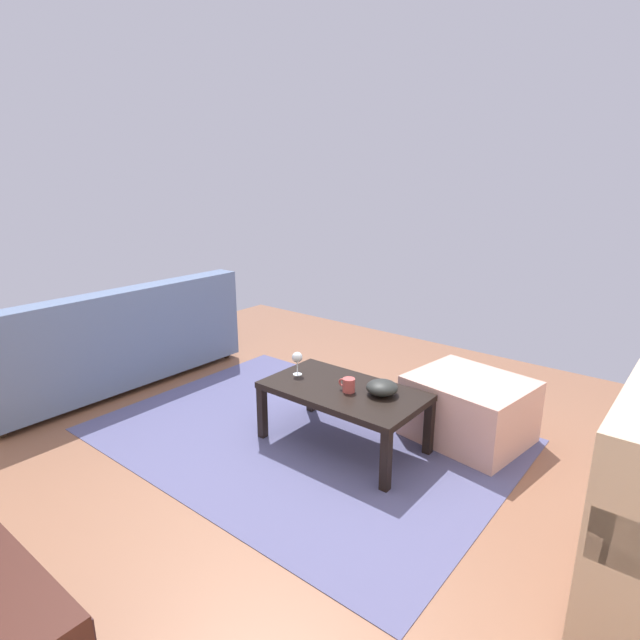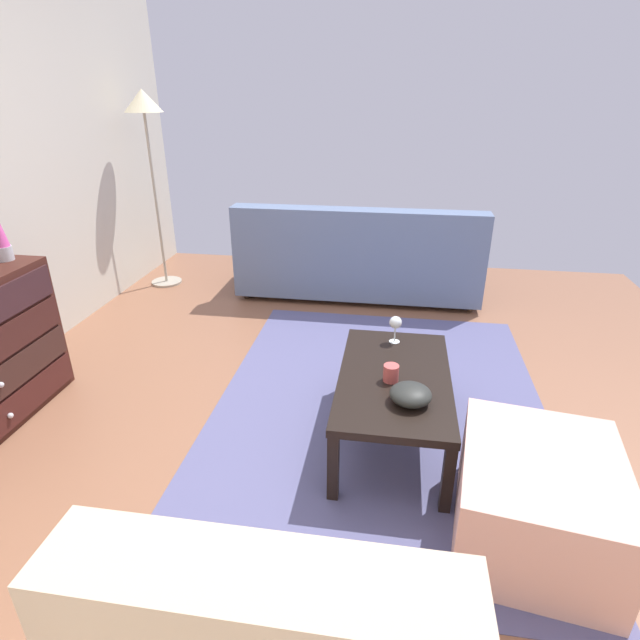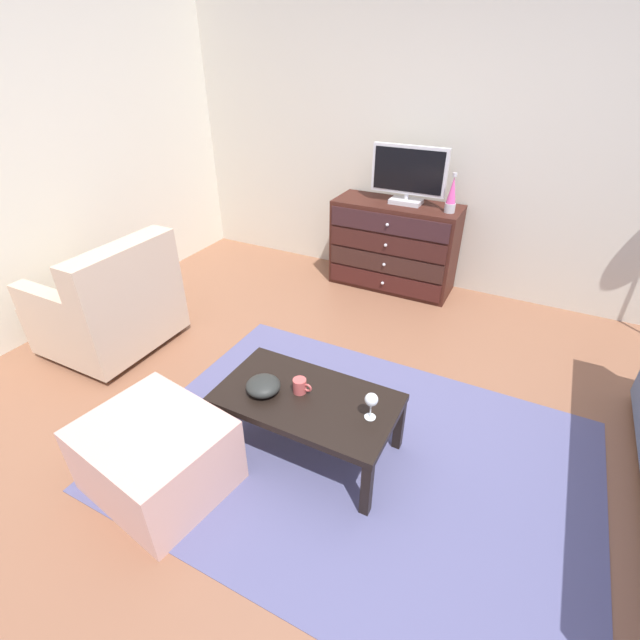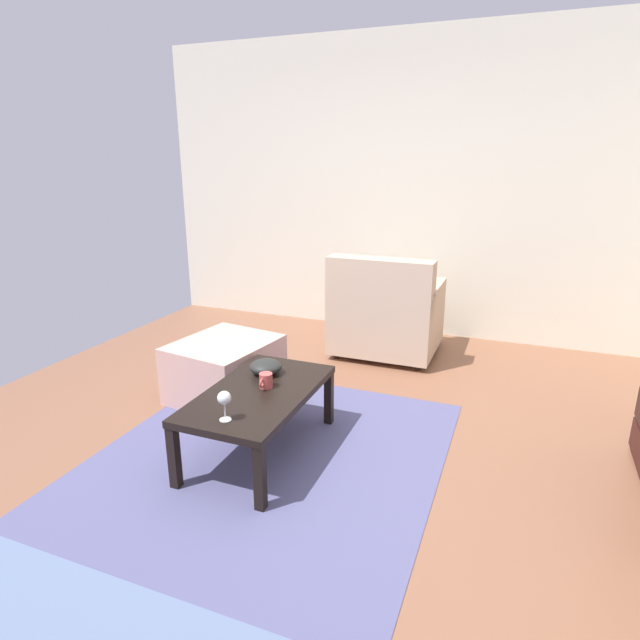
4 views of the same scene
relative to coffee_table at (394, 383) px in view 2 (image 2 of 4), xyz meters
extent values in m
cube|color=brown|center=(0.08, 0.27, -0.37)|extent=(5.85, 5.04, 0.05)
cube|color=#53537D|center=(0.28, 0.07, -0.34)|extent=(2.60, 1.90, 0.01)
cube|color=#3D1916|center=(-0.28, 2.01, -0.22)|extent=(1.09, 0.02, 0.17)
sphere|color=silver|center=(-0.28, 2.00, -0.22)|extent=(0.03, 0.03, 0.03)
sphere|color=silver|center=(-0.28, 2.00, -0.03)|extent=(0.03, 0.03, 0.03)
cylinder|color=#B7B7BC|center=(0.20, 2.20, 0.52)|extent=(0.09, 0.09, 0.08)
cube|color=black|center=(-0.47, 0.25, -0.17)|extent=(0.05, 0.05, 0.35)
cube|color=black|center=(0.47, 0.25, -0.17)|extent=(0.05, 0.05, 0.35)
cube|color=black|center=(-0.47, -0.25, -0.17)|extent=(0.05, 0.05, 0.35)
cube|color=black|center=(0.47, -0.25, -0.17)|extent=(0.05, 0.05, 0.35)
cube|color=black|center=(0.00, 0.00, 0.03)|extent=(1.00, 0.56, 0.04)
cylinder|color=silver|center=(0.37, 0.01, 0.05)|extent=(0.06, 0.06, 0.00)
cylinder|color=silver|center=(0.37, 0.01, 0.10)|extent=(0.01, 0.01, 0.09)
sphere|color=silver|center=(0.37, 0.01, 0.17)|extent=(0.07, 0.07, 0.07)
cylinder|color=#B84C48|center=(-0.05, 0.02, 0.09)|extent=(0.08, 0.08, 0.08)
torus|color=#B84C48|center=(0.00, 0.02, 0.09)|extent=(0.05, 0.01, 0.05)
ellipsoid|color=#252725|center=(-0.23, -0.07, 0.09)|extent=(0.19, 0.19, 0.09)
cylinder|color=#332319|center=(2.50, -0.61, -0.32)|extent=(0.05, 0.05, 0.05)
cylinder|color=#332319|center=(2.50, 1.32, -0.32)|extent=(0.05, 0.05, 0.05)
cylinder|color=#332319|center=(1.81, -0.61, -0.32)|extent=(0.05, 0.05, 0.05)
cylinder|color=#332319|center=(1.81, 1.32, -0.32)|extent=(0.05, 0.05, 0.05)
cube|color=slate|center=(2.15, 0.35, -0.12)|extent=(0.85, 2.09, 0.35)
cube|color=slate|center=(1.83, 0.35, 0.27)|extent=(0.20, 2.09, 0.42)
cube|color=slate|center=(2.15, -0.63, 0.16)|extent=(0.81, 0.12, 0.20)
cube|color=slate|center=(2.15, 1.34, 0.16)|extent=(0.81, 0.12, 0.20)
cylinder|color=#843E4C|center=(2.43, 0.60, 0.14)|extent=(0.16, 0.40, 0.16)
cube|color=#D1A092|center=(-0.58, -0.58, -0.14)|extent=(0.78, 0.70, 0.41)
cylinder|color=#A59E8C|center=(2.07, 2.19, -0.33)|extent=(0.28, 0.28, 0.02)
cylinder|color=#A59E8C|center=(2.07, 2.19, 0.43)|extent=(0.02, 0.02, 1.50)
cone|color=beige|center=(2.07, 2.19, 1.27)|extent=(0.32, 0.32, 0.18)
camera|label=1|loc=(-1.72, 2.37, 1.33)|focal=28.70mm
camera|label=2|loc=(-2.22, 0.04, 1.36)|focal=28.43mm
camera|label=3|loc=(0.93, -1.64, 1.70)|focal=25.18mm
camera|label=4|loc=(2.39, 1.32, 1.31)|focal=29.43mm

